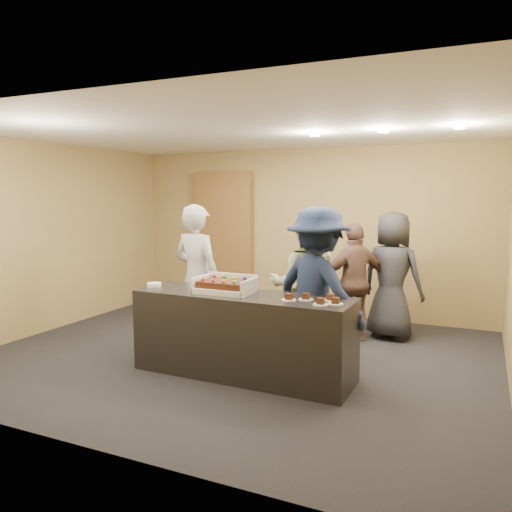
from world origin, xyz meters
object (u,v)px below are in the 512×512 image
Objects in this scene: serving_counter at (243,335)px; person_navy_man at (318,290)px; sheet_cake at (225,284)px; person_brown_extra at (355,282)px; storage_cabinet at (224,239)px; person_dark_suit at (392,276)px; cake_box at (226,288)px; plate_stack at (154,285)px; person_server_grey at (197,277)px; person_sage_man at (305,286)px.

person_navy_man is at bearing 33.82° from serving_counter.
sheet_cake is at bearing -178.97° from serving_counter.
person_brown_extra is (1.01, 1.80, -0.20)m from sheet_cake.
person_dark_suit is (3.04, -0.85, -0.31)m from storage_cabinet.
serving_counter is 3.57m from storage_cabinet.
person_dark_suit is at bearing -82.86° from person_navy_man.
cake_box is at bearing 71.13° from person_dark_suit.
sheet_cake is 0.33× the size of person_brown_extra.
plate_stack is at bearing 38.67° from person_navy_man.
sheet_cake is at bearing 71.41° from person_dark_suit.
sheet_cake is at bearing 50.46° from person_navy_man.
person_server_grey is 1.00× the size of person_navy_man.
person_dark_suit is (1.22, 2.14, 0.42)m from serving_counter.
person_dark_suit reaches higher than sheet_cake.
person_server_grey reaches higher than person_sage_man.
person_dark_suit is (0.52, 1.69, -0.05)m from person_navy_man.
person_brown_extra is at bearing -127.47° from person_sage_man.
cake_box is at bearing 2.68° from plate_stack.
person_server_grey reaches higher than person_navy_man.
storage_cabinet is 4.48× the size of sheet_cake.
storage_cabinet is at bearing 102.78° from plate_stack.
serving_counter is at bearing 0.00° from sheet_cake.
storage_cabinet is at bearing -20.96° from person_navy_man.
storage_cabinet is at bearing -66.83° from person_brown_extra.
person_navy_man is 1.77m from person_dark_suit.
sheet_cake is 2.08m from person_brown_extra.
plate_stack is (-0.92, -0.02, -0.08)m from sheet_cake.
person_navy_man is at bearing 88.15° from person_dark_suit.
serving_counter is 2.00m from person_brown_extra.
person_server_grey reaches higher than plate_stack.
sheet_cake is 3.16× the size of plate_stack.
person_navy_man is at bearing 109.48° from person_sage_man.
cake_box is 0.35× the size of person_sage_man.
serving_counter is 2.50m from person_dark_suit.
cake_box is 2.05m from person_brown_extra.
sheet_cake is 2.58m from person_dark_suit.
person_brown_extra is (2.61, -1.18, -0.38)m from storage_cabinet.
person_sage_man is at bearing -44.02° from storage_cabinet.
person_server_grey is at bearing -8.52° from person_brown_extra.
serving_counter is at bearing 57.08° from person_navy_man.
person_sage_man is (0.42, 0.82, 0.43)m from serving_counter.
person_sage_man is at bearing 51.20° from cake_box.
person_navy_man is (0.92, 0.45, -0.08)m from sheet_cake.
person_server_grey is 1.39m from person_sage_man.
person_server_grey is at bearing -69.76° from storage_cabinet.
person_sage_man reaches higher than plate_stack.
serving_counter is 1.02m from person_sage_man.
storage_cabinet is at bearing -60.87° from person_server_grey.
storage_cabinet is 1.34× the size of person_sage_man.
cake_box is 3.71× the size of plate_stack.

